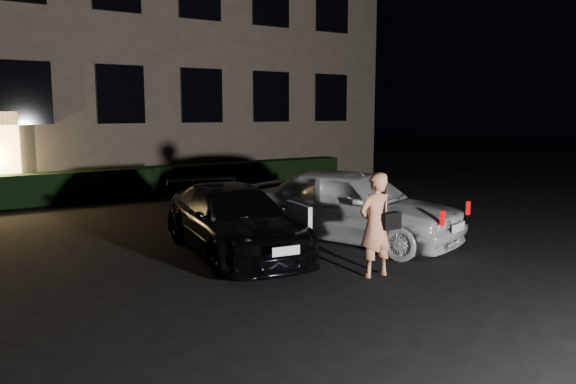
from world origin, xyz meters
TOP-DOWN VIEW (x-y plane):
  - ground at (0.00, 0.00)m, footprint 80.00×80.00m
  - building at (-0.00, 14.99)m, footprint 20.00×8.11m
  - hedge at (0.00, 10.50)m, footprint 15.00×0.70m
  - sedan at (-0.51, 2.97)m, footprint 2.21×4.32m
  - hatch at (1.80, 2.48)m, footprint 3.06×4.59m
  - man at (0.63, 0.52)m, footprint 0.66×0.40m

SIDE VIEW (x-z plane):
  - ground at x=0.00m, z-range 0.00..0.00m
  - hedge at x=0.00m, z-range 0.00..0.85m
  - sedan at x=-0.51m, z-range 0.00..1.20m
  - hatch at x=1.80m, z-range 0.00..1.45m
  - man at x=0.63m, z-range 0.00..1.61m
  - building at x=0.00m, z-range 0.00..12.00m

